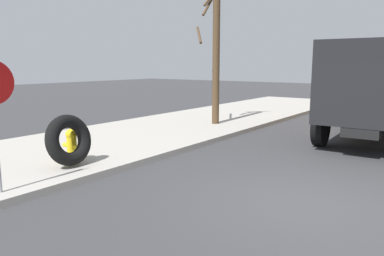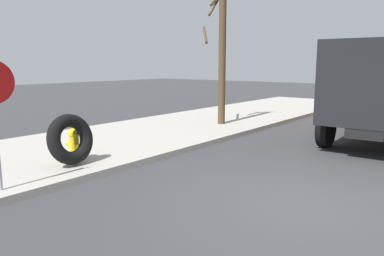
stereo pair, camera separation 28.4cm
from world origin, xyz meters
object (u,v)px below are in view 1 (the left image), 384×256
at_px(dump_truck_orange, 382,89).
at_px(bare_tree, 215,48).
at_px(fire_hydrant, 72,144).
at_px(loose_tire, 69,140).

xyz_separation_m(dump_truck_orange, bare_tree, (-1.25, 5.45, 1.36)).
relative_size(fire_hydrant, bare_tree, 0.14).
bearing_deg(fire_hydrant, dump_truck_orange, -32.72).
relative_size(loose_tire, dump_truck_orange, 0.16).
bearing_deg(loose_tire, fire_hydrant, 46.21).
relative_size(loose_tire, bare_tree, 0.21).
height_order(loose_tire, dump_truck_orange, dump_truck_orange).
xyz_separation_m(loose_tire, dump_truck_orange, (8.22, -4.77, 0.87)).
xyz_separation_m(fire_hydrant, dump_truck_orange, (7.91, -5.08, 1.06)).
relative_size(dump_truck_orange, bare_tree, 1.32).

